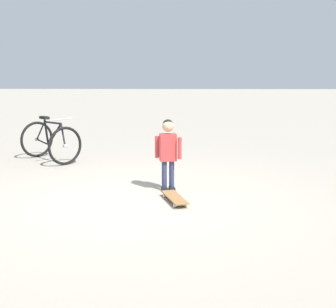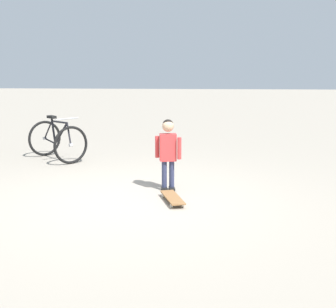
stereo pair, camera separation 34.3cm
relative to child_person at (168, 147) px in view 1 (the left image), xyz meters
The scene contains 4 objects.
ground_plane 0.99m from the child_person, 38.14° to the right, with size 50.00×50.00×0.00m, color #9E9384.
child_person is the anchor object (origin of this frame).
skateboard 0.85m from the child_person, ahead, with size 0.73×0.39×0.07m.
bicycle_near 3.11m from the child_person, 132.88° to the right, with size 1.26×1.26×0.85m.
Camera 1 is at (6.45, 0.55, 1.93)m, focal length 52.26 mm.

